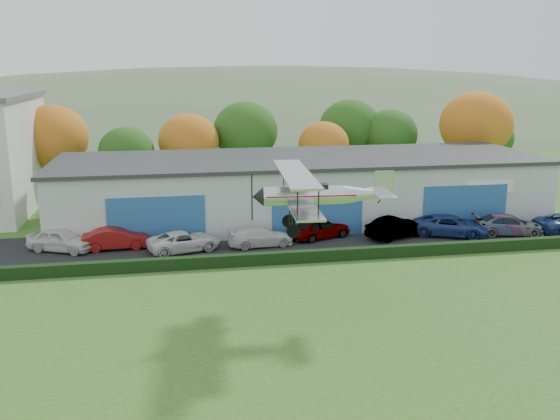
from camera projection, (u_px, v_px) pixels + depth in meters
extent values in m
plane|color=#345F1E|center=(326.00, 392.00, 24.21)|extent=(300.00, 300.00, 0.00)
cube|color=black|center=(294.00, 241.00, 44.80)|extent=(48.00, 9.00, 0.05)
cube|color=black|center=(309.00, 256.00, 40.13)|extent=(46.00, 0.60, 0.80)
cube|color=#B2B7BC|center=(301.00, 189.00, 51.26)|extent=(40.00, 12.00, 5.00)
cube|color=#2D3033|center=(301.00, 158.00, 50.64)|extent=(40.60, 12.60, 0.30)
cube|color=#28599A|center=(157.00, 221.00, 43.57)|extent=(7.00, 0.12, 3.60)
cube|color=#28599A|center=(318.00, 214.00, 45.64)|extent=(7.00, 0.12, 3.60)
cube|color=#28599A|center=(465.00, 208.00, 47.71)|extent=(7.00, 0.12, 3.60)
cylinder|color=#3D2614|center=(57.00, 182.00, 59.17)|extent=(0.36, 0.36, 3.15)
ellipsoid|color=#A44D14|center=(53.00, 137.00, 58.12)|extent=(6.84, 6.84, 6.16)
cylinder|color=#3D2614|center=(129.00, 187.00, 58.54)|extent=(0.36, 0.36, 2.45)
ellipsoid|color=#1E4C14|center=(126.00, 152.00, 57.73)|extent=(5.32, 5.32, 4.79)
cylinder|color=#3D2614|center=(190.00, 180.00, 61.45)|extent=(0.36, 0.36, 2.80)
ellipsoid|color=#A44D14|center=(189.00, 141.00, 60.52)|extent=(6.08, 6.08, 5.47)
cylinder|color=#3D2614|center=(246.00, 173.00, 64.35)|extent=(0.36, 0.36, 3.15)
ellipsoid|color=#1E4C14|center=(245.00, 131.00, 63.31)|extent=(6.84, 6.84, 6.16)
cylinder|color=#3D2614|center=(323.00, 177.00, 63.90)|extent=(0.36, 0.36, 2.45)
ellipsoid|color=#A44D14|center=(324.00, 144.00, 63.09)|extent=(5.32, 5.32, 4.79)
cylinder|color=#3D2614|center=(388.00, 170.00, 67.15)|extent=(0.36, 0.36, 2.80)
ellipsoid|color=#1E4C14|center=(390.00, 134.00, 66.22)|extent=(6.08, 6.08, 5.47)
cylinder|color=#3D2614|center=(472.00, 171.00, 64.62)|extent=(0.36, 0.36, 3.50)
ellipsoid|color=#A44D14|center=(476.00, 124.00, 63.46)|extent=(7.60, 7.60, 6.84)
cylinder|color=#3D2614|center=(487.00, 168.00, 69.26)|extent=(0.36, 0.36, 2.45)
ellipsoid|color=#1E4C14|center=(490.00, 138.00, 68.45)|extent=(5.32, 5.32, 4.79)
cylinder|color=#3D2614|center=(349.00, 166.00, 68.34)|extent=(0.36, 0.36, 3.15)
ellipsoid|color=#1E4C14|center=(350.00, 127.00, 67.29)|extent=(6.84, 6.84, 6.16)
ellipsoid|color=#4C6642|center=(268.00, 170.00, 165.19)|extent=(320.00, 196.00, 56.00)
ellipsoid|color=#4C6642|center=(504.00, 144.00, 175.96)|extent=(240.00, 126.00, 36.00)
imported|color=silver|center=(61.00, 240.00, 42.26)|extent=(5.15, 3.74, 1.63)
imported|color=maroon|center=(117.00, 238.00, 42.75)|extent=(4.78, 1.88, 1.55)
imported|color=silver|center=(184.00, 241.00, 42.29)|extent=(5.54, 3.74, 1.41)
imported|color=silver|center=(261.00, 237.00, 43.47)|extent=(4.86, 2.35, 1.36)
imported|color=gray|center=(320.00, 228.00, 45.40)|extent=(5.13, 3.47, 1.62)
imported|color=gray|center=(397.00, 227.00, 45.49)|extent=(5.18, 3.36, 1.61)
imported|color=navy|center=(451.00, 226.00, 46.09)|extent=(6.20, 4.62, 1.57)
imported|color=gray|center=(509.00, 225.00, 46.41)|extent=(5.65, 3.29, 1.54)
cylinder|color=silver|center=(304.00, 196.00, 31.42)|extent=(4.33, 1.31, 1.01)
cone|color=silver|center=(367.00, 194.00, 31.77)|extent=(2.53, 1.18, 1.01)
cone|color=black|center=(258.00, 197.00, 31.17)|extent=(0.63, 1.05, 1.01)
cube|color=#A8070C|center=(310.00, 194.00, 31.44)|extent=(4.78, 1.37, 0.07)
cube|color=black|center=(315.00, 187.00, 31.36)|extent=(1.39, 0.77, 0.28)
cube|color=silver|center=(300.00, 202.00, 31.47)|extent=(1.98, 8.16, 0.11)
cube|color=silver|center=(295.00, 174.00, 31.09)|extent=(2.12, 8.62, 0.11)
cylinder|color=black|center=(298.00, 200.00, 28.42)|extent=(0.07, 0.07, 1.46)
cylinder|color=black|center=(319.00, 200.00, 28.53)|extent=(0.07, 0.07, 1.46)
cylinder|color=black|center=(284.00, 178.00, 34.06)|extent=(0.07, 0.07, 1.46)
cylinder|color=black|center=(301.00, 177.00, 34.17)|extent=(0.07, 0.07, 1.46)
cylinder|color=black|center=(296.00, 182.00, 30.81)|extent=(0.08, 0.25, 0.84)
cylinder|color=black|center=(294.00, 180.00, 31.57)|extent=(0.08, 0.25, 0.84)
cylinder|color=black|center=(292.00, 216.00, 31.11)|extent=(0.13, 0.78, 1.37)
cylinder|color=black|center=(290.00, 211.00, 32.03)|extent=(0.13, 0.78, 1.37)
cylinder|color=black|center=(291.00, 226.00, 31.73)|extent=(0.23, 2.13, 0.08)
cylinder|color=black|center=(293.00, 231.00, 30.75)|extent=(0.73, 0.21, 0.72)
cylinder|color=black|center=(289.00, 221.00, 32.71)|extent=(0.73, 0.21, 0.72)
cylinder|color=black|center=(381.00, 199.00, 31.91)|extent=(0.42, 0.10, 0.47)
cube|color=silver|center=(381.00, 193.00, 31.83)|extent=(1.22, 2.98, 0.07)
cube|color=silver|center=(384.00, 182.00, 31.71)|extent=(1.01, 0.14, 1.23)
cube|color=black|center=(252.00, 197.00, 31.14)|extent=(0.08, 0.14, 2.47)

